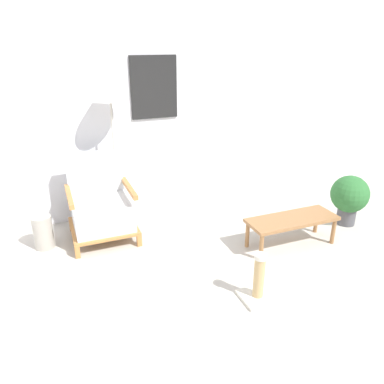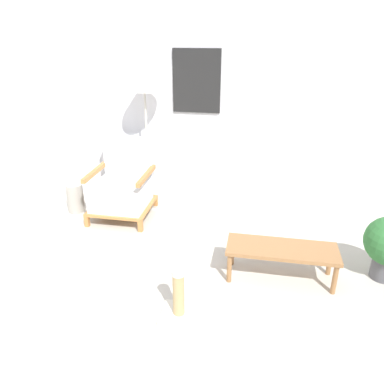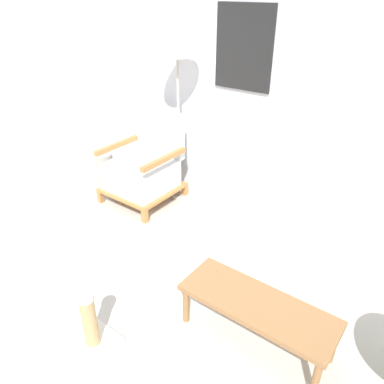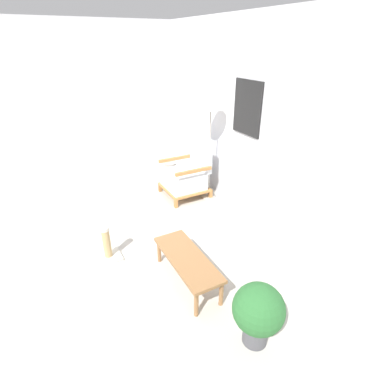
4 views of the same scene
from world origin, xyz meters
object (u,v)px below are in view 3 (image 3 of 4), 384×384
at_px(floor_lamp, 177,47).
at_px(coffee_table, 257,308).
at_px(armchair, 144,169).
at_px(scratching_post, 91,329).
at_px(vase, 105,168).

distance_m(floor_lamp, coffee_table, 2.38).
bearing_deg(armchair, coffee_table, -27.15).
bearing_deg(coffee_table, floor_lamp, 142.39).
bearing_deg(scratching_post, armchair, 123.00).
distance_m(coffee_table, vase, 2.64).
bearing_deg(coffee_table, armchair, 152.85).
relative_size(vase, scratching_post, 0.82).
relative_size(coffee_table, scratching_post, 2.24).
height_order(floor_lamp, vase, floor_lamp).
height_order(armchair, floor_lamp, floor_lamp).
bearing_deg(scratching_post, floor_lamp, 112.87).
relative_size(armchair, floor_lamp, 0.53).
xyz_separation_m(armchair, coffee_table, (1.84, -0.94, -0.07)).
distance_m(armchair, coffee_table, 2.07).
relative_size(armchair, coffee_table, 0.94).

